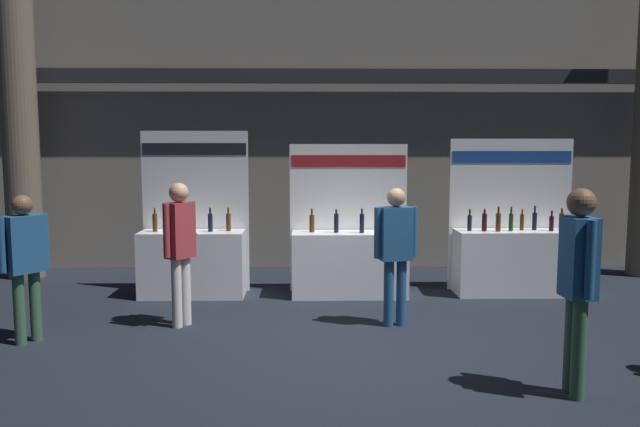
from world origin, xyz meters
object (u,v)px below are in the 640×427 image
at_px(exhibitor_booth_1, 349,257).
at_px(visitor_1, 25,255).
at_px(exhibitor_booth_2, 515,255).
at_px(visitor_5, 578,274).
at_px(visitor_4, 396,245).
at_px(exhibitor_booth_0, 193,255).
at_px(visitor_0, 180,242).

relative_size(exhibitor_booth_1, visitor_1, 1.34).
height_order(exhibitor_booth_2, visitor_5, exhibitor_booth_2).
height_order(exhibitor_booth_1, visitor_4, exhibitor_booth_1).
xyz_separation_m(exhibitor_booth_0, exhibitor_booth_1, (2.32, -0.03, -0.03)).
bearing_deg(exhibitor_booth_1, exhibitor_booth_0, 179.19).
xyz_separation_m(visitor_4, visitor_5, (1.28, -2.19, 0.09)).
relative_size(visitor_4, visitor_5, 0.92).
distance_m(exhibitor_booth_0, exhibitor_booth_2, 4.81).
relative_size(exhibitor_booth_0, visitor_1, 1.46).
bearing_deg(exhibitor_booth_2, visitor_5, -100.98).
distance_m(visitor_0, visitor_4, 2.63).
xyz_separation_m(exhibitor_booth_1, visitor_1, (-3.76, -2.18, 0.43)).
relative_size(exhibitor_booth_0, visitor_5, 1.32).
height_order(exhibitor_booth_1, visitor_0, exhibitor_booth_1).
bearing_deg(visitor_5, visitor_0, -121.87).
bearing_deg(exhibitor_booth_0, exhibitor_booth_1, -0.81).
bearing_deg(exhibitor_booth_1, exhibitor_booth_2, 1.70).
xyz_separation_m(exhibitor_booth_0, exhibitor_booth_2, (4.81, 0.04, -0.01)).
relative_size(exhibitor_booth_0, exhibitor_booth_2, 1.05).
bearing_deg(exhibitor_booth_0, visitor_1, -123.21).
distance_m(exhibitor_booth_1, exhibitor_booth_2, 2.49).
bearing_deg(exhibitor_booth_1, visitor_0, -144.30).
height_order(exhibitor_booth_2, visitor_1, exhibitor_booth_2).
height_order(exhibitor_booth_1, exhibitor_booth_2, exhibitor_booth_2).
distance_m(exhibitor_booth_1, visitor_4, 1.72).
distance_m(visitor_4, visitor_5, 2.54).
relative_size(visitor_1, visitor_4, 0.98).
bearing_deg(exhibitor_booth_1, visitor_4, -73.84).
relative_size(visitor_0, visitor_4, 1.04).
height_order(exhibitor_booth_0, exhibitor_booth_2, exhibitor_booth_0).
bearing_deg(exhibitor_booth_2, exhibitor_booth_1, -178.30).
bearing_deg(exhibitor_booth_2, visitor_4, -140.60).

